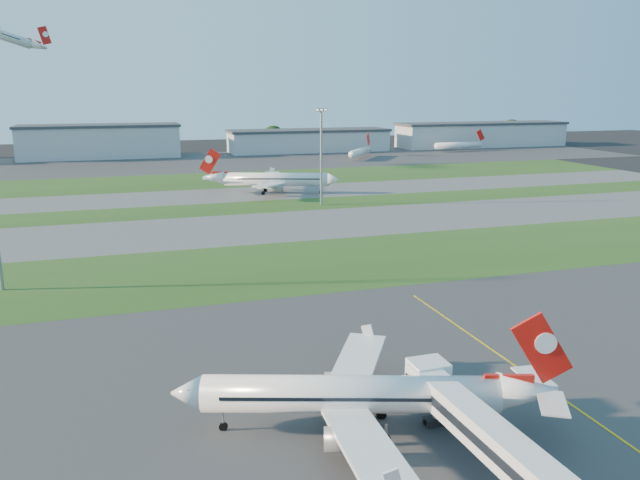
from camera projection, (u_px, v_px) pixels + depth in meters
name	position (u px, v px, depth m)	size (l,w,h in m)	color
ground	(497.00, 389.00, 65.14)	(700.00, 700.00, 0.00)	black
apron_near	(497.00, 388.00, 65.13)	(300.00, 70.00, 0.01)	#333335
grass_strip_a	(336.00, 262.00, 113.35)	(300.00, 34.00, 0.01)	#244517
taxiway_a	(289.00, 225.00, 143.95)	(300.00, 32.00, 0.01)	#515154
grass_strip_b	(266.00, 207.00, 167.13)	(300.00, 18.00, 0.01)	#244517
taxiway_b	(250.00, 194.00, 187.52)	(300.00, 26.00, 0.01)	#515154
grass_strip_c	(231.00, 179.00, 218.12)	(300.00, 40.00, 0.01)	#244517
apron_far	(208.00, 161.00, 273.75)	(400.00, 80.00, 0.01)	#333335
yellow_line	(538.00, 382.00, 66.60)	(0.25, 60.00, 0.02)	gold
jet_bridge	(501.00, 447.00, 47.20)	(4.20, 26.90, 6.20)	silver
airliner_parked	(353.00, 395.00, 56.12)	(31.98, 26.97, 10.32)	white
airliner_taxiing	(275.00, 180.00, 187.27)	(37.16, 31.40, 12.07)	white
mini_jet_near	(360.00, 152.00, 282.92)	(18.87, 23.68, 9.48)	white
mini_jet_far	(458.00, 145.00, 316.70)	(28.64, 4.32, 9.48)	white
light_mast_centre	(321.00, 150.00, 166.20)	(3.20, 0.70, 25.80)	gray
hangar_west	(100.00, 141.00, 286.62)	(71.40, 23.00, 15.20)	#A9ADB1
hangar_east	(309.00, 140.00, 316.35)	(81.60, 23.00, 11.20)	#A9ADB1
hangar_far_east	(481.00, 134.00, 345.38)	(96.90, 23.00, 13.20)	#A9ADB1
tree_mid_west	(155.00, 142.00, 304.55)	(9.90, 9.90, 10.80)	black
tree_mid_east	(273.00, 137.00, 324.67)	(11.55, 11.55, 12.60)	black
tree_east	(406.00, 135.00, 344.91)	(10.45, 10.45, 11.40)	black
tree_far_east	(511.00, 130.00, 368.80)	(12.65, 12.65, 13.80)	black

